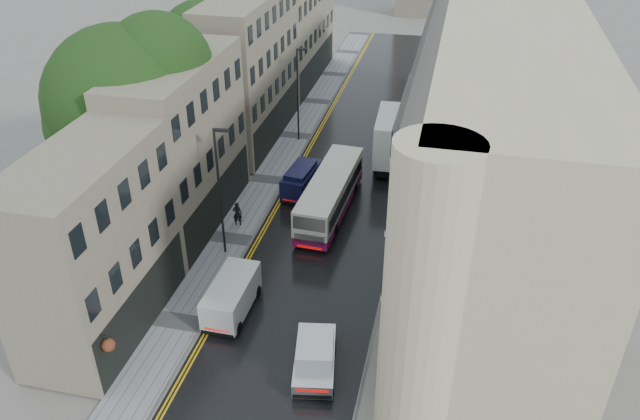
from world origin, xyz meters
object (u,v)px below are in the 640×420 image
at_px(white_lorry, 376,146).
at_px(white_van, 205,313).
at_px(lamp_post_near, 220,194).
at_px(tree_near, 128,128).
at_px(silver_hatchback, 294,378).
at_px(tree_far, 210,73).
at_px(pedestrian, 237,214).
at_px(cream_bus, 303,214).
at_px(navy_van, 284,187).
at_px(lamp_post_far, 298,96).

relative_size(white_lorry, white_van, 1.78).
relative_size(white_lorry, lamp_post_near, 0.96).
distance_m(tree_near, silver_hatchback, 19.62).
xyz_separation_m(tree_far, white_lorry, (14.03, -2.04, -4.08)).
relative_size(pedestrian, lamp_post_near, 0.20).
bearing_deg(pedestrian, cream_bus, 174.05).
bearing_deg(lamp_post_near, navy_van, 68.77).
xyz_separation_m(tree_near, silver_hatchback, (13.94, -12.39, -6.10)).
height_order(silver_hatchback, lamp_post_far, lamp_post_far).
relative_size(white_lorry, pedestrian, 4.72).
relative_size(navy_van, lamp_post_far, 0.55).
distance_m(tree_far, lamp_post_far, 7.39).
xyz_separation_m(white_lorry, silver_hatchback, (-0.39, -23.34, -1.30)).
xyz_separation_m(cream_bus, pedestrian, (-4.48, -0.30, -0.44)).
bearing_deg(lamp_post_near, white_van, -84.73).
height_order(white_van, lamp_post_near, lamp_post_near).
bearing_deg(cream_bus, silver_hatchback, -74.89).
relative_size(tree_near, white_van, 3.06).
bearing_deg(tree_far, white_lorry, -8.28).
relative_size(white_van, lamp_post_near, 0.54).
distance_m(lamp_post_near, lamp_post_far, 17.36).
distance_m(white_van, lamp_post_near, 7.68).
xyz_separation_m(cream_bus, white_lorry, (3.35, 9.77, 0.73)).
distance_m(cream_bus, navy_van, 4.38).
bearing_deg(white_van, pedestrian, 100.55).
distance_m(tree_near, white_van, 13.60).
bearing_deg(tree_far, pedestrian, -62.89).
relative_size(tree_near, tree_far, 1.11).
distance_m(pedestrian, lamp_post_far, 14.50).
distance_m(navy_van, pedestrian, 4.50).
relative_size(cream_bus, lamp_post_near, 1.22).
height_order(silver_hatchback, white_van, white_van).
distance_m(white_lorry, lamp_post_far, 8.55).
xyz_separation_m(tree_near, tree_far, (0.30, 13.00, -0.72)).
height_order(lamp_post_near, lamp_post_far, lamp_post_near).
distance_m(white_van, navy_van, 13.98).
relative_size(cream_bus, lamp_post_far, 1.30).
bearing_deg(tree_far, lamp_post_far, 16.78).
distance_m(cream_bus, silver_hatchback, 13.90).
distance_m(tree_near, tree_far, 13.02).
bearing_deg(tree_near, silver_hatchback, -41.62).
relative_size(cream_bus, navy_van, 2.34).
xyz_separation_m(tree_near, pedestrian, (6.50, 0.89, -5.97)).
bearing_deg(lamp_post_near, pedestrian, 87.82).
bearing_deg(pedestrian, tree_far, -72.66).
bearing_deg(pedestrian, lamp_post_near, 84.79).
bearing_deg(white_lorry, white_van, -109.69).
xyz_separation_m(tree_near, cream_bus, (10.98, 1.19, -5.53)).
height_order(tree_near, white_lorry, tree_near).
bearing_deg(silver_hatchback, tree_far, 108.41).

